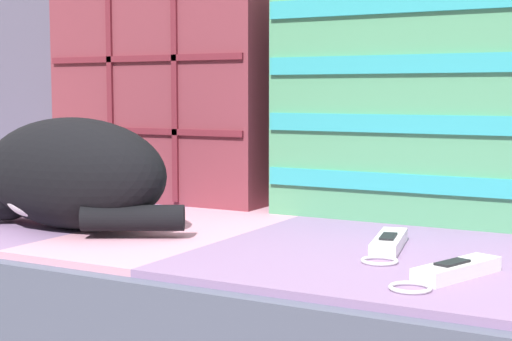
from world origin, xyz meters
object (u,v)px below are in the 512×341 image
at_px(game_remote_near, 453,271).
at_px(game_remote_far, 388,243).
at_px(sleeping_cat, 64,176).
at_px(throw_pillow_striped, 405,94).
at_px(couch, 208,337).
at_px(throw_pillow_quilted, 162,95).

bearing_deg(game_remote_near, game_remote_far, 134.69).
bearing_deg(sleeping_cat, game_remote_near, -3.54).
bearing_deg(game_remote_far, sleeping_cat, -170.59).
bearing_deg(game_remote_near, throw_pillow_striped, 115.93).
bearing_deg(throw_pillow_striped, game_remote_far, -75.81).
xyz_separation_m(throw_pillow_striped, game_remote_near, (0.19, -0.40, -0.21)).
bearing_deg(throw_pillow_striped, game_remote_near, -64.07).
xyz_separation_m(couch, sleeping_cat, (-0.16, -0.18, 0.29)).
distance_m(couch, throw_pillow_quilted, 0.51).
height_order(couch, game_remote_near, game_remote_near).
relative_size(couch, game_remote_near, 9.33).
bearing_deg(throw_pillow_striped, throw_pillow_quilted, 179.94).
bearing_deg(game_remote_near, couch, 155.86).
height_order(couch, game_remote_far, game_remote_far).
xyz_separation_m(couch, game_remote_near, (0.48, -0.22, 0.22)).
height_order(couch, throw_pillow_quilted, throw_pillow_quilted).
relative_size(throw_pillow_quilted, throw_pillow_striped, 1.03).
xyz_separation_m(sleeping_cat, game_remote_near, (0.64, -0.04, -0.08)).
bearing_deg(game_remote_far, throw_pillow_quilted, 154.93).
height_order(throw_pillow_quilted, game_remote_far, throw_pillow_quilted).
bearing_deg(throw_pillow_quilted, sleeping_cat, -80.17).
distance_m(throw_pillow_striped, sleeping_cat, 0.59).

